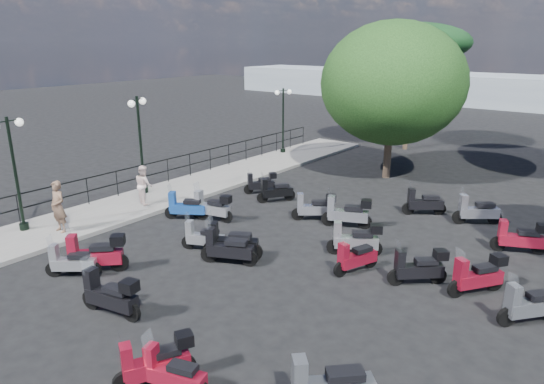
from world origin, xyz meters
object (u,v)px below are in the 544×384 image
Objects in this scene: scooter_13 at (172,374)px; scooter_16 at (423,203)px; scooter_12 at (110,295)px; scooter_25 at (478,276)px; scooter_26 at (532,304)px; broadleaf_tree at (393,84)px; lamp_post_1 at (140,139)px; scooter_2 at (186,207)px; pine_2 at (414,43)px; scooter_6 at (95,254)px; scooter_21 at (418,268)px; scooter_9 at (347,213)px; lamp_post_2 at (283,116)px; scooter_22 at (476,211)px; scooter_7 at (231,243)px; lamp_post_0 at (14,167)px; scooter_10 at (315,207)px; scooter_15 at (355,240)px; scooter_0 at (71,263)px; scooter_8 at (212,207)px; pedestrian_far at (144,185)px; scooter_14 at (227,249)px; scooter_20 at (355,258)px; scooter_4 at (261,183)px; scooter_3 at (275,191)px; scooter_27 at (520,238)px; scooter_1 at (203,238)px; scooter_19 at (156,363)px.

scooter_16 is (-0.11, 12.57, 0.05)m from scooter_13.
scooter_12 is 1.18× the size of scooter_25.
broadleaf_tree reaches higher than scooter_26.
lamp_post_1 is at bearing -126.94° from broadleaf_tree.
pine_2 reaches higher than scooter_2.
scooter_6 is 9.14m from scooter_21.
lamp_post_2 is at bearing 24.26° from scooter_9.
pine_2 reaches higher than scooter_22.
scooter_7 is (2.45, 3.08, -0.04)m from scooter_6.
lamp_post_0 is at bearing -111.78° from lamp_post_1.
broadleaf_tree is (-0.38, 11.55, 4.00)m from scooter_7.
scooter_15 is (2.71, -1.79, 0.02)m from scooter_10.
scooter_0 is 8.42m from scooter_15.
scooter_8 reaches higher than scooter_16.
scooter_13 is (1.74, -9.60, -0.12)m from scooter_9.
pedestrian_far is 1.02× the size of scooter_15.
scooter_14 reaches higher than scooter_26.
broadleaf_tree reaches higher than scooter_16.
scooter_25 is at bearing -143.72° from scooter_20.
scooter_4 is 3.78m from scooter_8.
scooter_3 is at bearing -36.47° from lamp_post_2.
scooter_1 is at bearing 102.09° from scooter_27.
scooter_26 is at bearing -176.82° from scooter_16.
scooter_27 is 0.21× the size of pine_2.
scooter_7 is 0.98× the size of scooter_8.
scooter_26 is (14.08, 0.36, -0.42)m from pedestrian_far.
broadleaf_tree reaches higher than scooter_22.
pedestrian_far reaches higher than scooter_27.
scooter_22 is (7.46, 10.81, -0.07)m from scooter_6.
lamp_post_2 is 15.67m from scooter_27.
lamp_post_2 is at bearing 6.82° from scooter_21.
scooter_2 is at bearing 88.34° from scooter_10.
lamp_post_2 reaches higher than scooter_9.
scooter_12 is at bearing 96.02° from scooter_21.
scooter_10 is 0.94× the size of scooter_22.
scooter_7 reaches higher than scooter_2.
scooter_22 is 0.99× the size of scooter_25.
scooter_21 is (12.46, -0.37, -2.00)m from lamp_post_1.
scooter_13 is 12.57m from scooter_16.
scooter_26 is (7.85, 2.12, 0.03)m from scooter_14.
scooter_2 reaches higher than scooter_19.
scooter_20 is (0.58, -1.05, -0.08)m from scooter_15.
broadleaf_tree reaches higher than scooter_8.
scooter_6 is 12.99m from scooter_27.
scooter_12 reaches higher than scooter_1.
pedestrian_far is at bearing 82.77° from scooter_22.
scooter_27 reaches higher than scooter_21.
scooter_25 is (10.13, -3.28, 0.07)m from scooter_4.
scooter_16 is 1.92m from scooter_22.
scooter_12 is (2.23, -9.36, 0.08)m from scooter_3.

